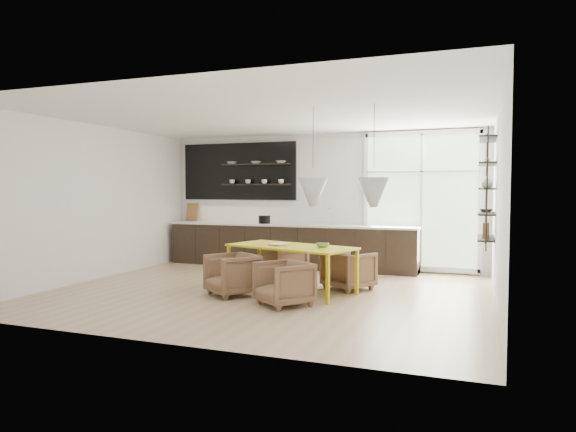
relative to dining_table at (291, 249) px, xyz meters
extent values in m
cube|color=tan|center=(-0.36, -0.16, -0.72)|extent=(7.00, 6.00, 0.01)
cube|color=silver|center=(-0.36, 2.84, 0.74)|extent=(7.00, 0.02, 2.90)
cube|color=silver|center=(-3.86, -0.16, 0.74)|extent=(0.02, 6.00, 2.90)
cube|color=silver|center=(3.14, -0.16, 0.74)|extent=(0.02, 6.00, 2.90)
cube|color=white|center=(-0.36, -0.16, 2.19)|extent=(7.00, 6.00, 0.01)
cube|color=#B2D1A5|center=(1.79, 2.81, 0.74)|extent=(2.20, 0.02, 2.70)
cube|color=silver|center=(1.79, 2.78, 0.74)|extent=(2.30, 0.08, 2.80)
cone|color=silver|center=(0.59, -0.66, 0.94)|extent=(0.44, 0.44, 0.42)
cone|color=silver|center=(1.49, -0.66, 0.94)|extent=(0.44, 0.44, 0.42)
cylinder|color=black|center=(0.59, -0.66, 1.74)|extent=(0.01, 0.01, 0.89)
cylinder|color=black|center=(1.49, -0.66, 1.74)|extent=(0.01, 0.01, 0.89)
cube|color=black|center=(-0.96, 2.51, -0.26)|extent=(5.50, 0.65, 0.90)
cube|color=silver|center=(-0.96, 2.51, 0.21)|extent=(5.54, 0.69, 0.04)
cube|color=silver|center=(-0.96, 2.83, 0.49)|extent=(5.50, 0.02, 0.55)
cube|color=black|center=(-2.31, 2.80, 1.39)|extent=(2.80, 0.06, 1.30)
cube|color=black|center=(-1.81, 2.66, 1.54)|extent=(1.60, 0.28, 0.03)
cube|color=black|center=(-1.81, 2.66, 1.09)|extent=(1.60, 0.28, 0.03)
cube|color=olive|center=(-3.51, 2.74, 0.44)|extent=(0.30, 0.10, 0.42)
cylinder|color=silver|center=(-0.06, 2.61, 0.41)|extent=(0.02, 0.02, 0.40)
imported|color=white|center=(-2.41, 2.66, 1.58)|extent=(0.22, 0.22, 0.05)
imported|color=white|center=(-1.81, 2.66, 1.58)|extent=(0.22, 0.22, 0.05)
imported|color=white|center=(-1.21, 2.66, 1.58)|extent=(0.22, 0.22, 0.05)
imported|color=white|center=(-2.41, 2.66, 1.15)|extent=(0.12, 0.12, 0.10)
imported|color=white|center=(-2.01, 2.66, 1.15)|extent=(0.12, 0.12, 0.10)
imported|color=white|center=(-1.61, 2.66, 1.15)|extent=(0.12, 0.12, 0.10)
imported|color=white|center=(-1.21, 2.66, 1.15)|extent=(0.12, 0.12, 0.10)
cylinder|color=black|center=(-1.52, 2.45, 0.30)|extent=(0.25, 0.25, 0.16)
cube|color=black|center=(3.00, 0.44, 0.99)|extent=(0.02, 0.02, 1.90)
cube|color=black|center=(3.00, 1.64, 0.99)|extent=(0.02, 0.02, 1.90)
cube|color=black|center=(3.00, 1.04, 0.19)|extent=(0.26, 1.20, 0.02)
cube|color=black|center=(3.00, 1.04, 0.59)|extent=(0.26, 1.20, 0.02)
cube|color=black|center=(3.00, 1.04, 0.99)|extent=(0.26, 1.20, 0.02)
cube|color=black|center=(3.00, 1.04, 1.39)|extent=(0.26, 1.20, 0.03)
cube|color=black|center=(3.00, 1.04, 1.79)|extent=(0.26, 1.20, 0.03)
imported|color=white|center=(3.00, 0.79, 1.09)|extent=(0.18, 0.18, 0.19)
imported|color=#333338|center=(3.00, 1.24, 0.63)|extent=(0.22, 0.22, 0.05)
imported|color=white|center=(3.00, 1.14, 1.45)|extent=(0.10, 0.10, 0.09)
cube|color=olive|center=(3.00, 0.94, 0.32)|extent=(0.10, 0.18, 0.24)
cube|color=#C0AC07|center=(0.00, 0.00, 0.04)|extent=(2.28, 1.51, 0.03)
cube|color=#C0AC07|center=(-1.08, -0.11, -0.35)|extent=(0.06, 0.06, 0.73)
cube|color=#C0AC07|center=(-0.83, 0.70, -0.35)|extent=(0.06, 0.06, 0.73)
cube|color=#C0AC07|center=(0.83, -0.70, -0.35)|extent=(0.06, 0.06, 0.73)
cube|color=#C0AC07|center=(1.08, 0.11, -0.35)|extent=(0.06, 0.06, 0.73)
imported|color=brown|center=(-0.46, 0.85, -0.39)|extent=(0.97, 0.98, 0.65)
imported|color=brown|center=(0.84, 0.55, -0.39)|extent=(0.97, 0.98, 0.65)
imported|color=brown|center=(-0.78, -0.58, -0.38)|extent=(1.01, 1.01, 0.67)
imported|color=brown|center=(0.25, -0.97, -0.39)|extent=(0.98, 0.99, 0.65)
cylinder|color=black|center=(-1.23, 0.04, -0.25)|extent=(0.35, 0.35, 0.02)
cylinder|color=black|center=(-1.23, 0.04, -0.58)|extent=(0.37, 0.37, 0.02)
cylinder|color=black|center=(-1.06, 0.03, -0.48)|extent=(0.02, 0.02, 0.46)
cylinder|color=black|center=(-1.22, 0.20, -0.48)|extent=(0.02, 0.02, 0.46)
cylinder|color=black|center=(-1.39, 0.05, -0.48)|extent=(0.02, 0.02, 0.46)
cylinder|color=black|center=(-1.24, -0.13, -0.48)|extent=(0.02, 0.02, 0.46)
imported|color=white|center=(-0.32, 0.05, 0.07)|extent=(0.32, 0.38, 0.03)
imported|color=#618D59|center=(0.55, -0.02, 0.08)|extent=(0.25, 0.25, 0.07)
camera|label=1|loc=(2.90, -7.88, 0.98)|focal=32.00mm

